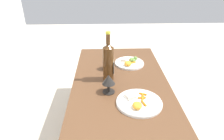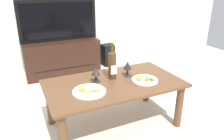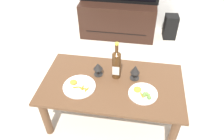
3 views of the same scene
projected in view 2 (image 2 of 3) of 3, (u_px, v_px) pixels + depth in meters
The scene contains 10 objects.
ground_plane at pixel (114, 124), 2.17m from camera, with size 6.40×6.40×0.00m, color beige.
dining_table at pixel (114, 90), 2.03m from camera, with size 1.24×0.69×0.46m.
tv_stand at pixel (62, 57), 3.33m from camera, with size 1.10×0.46×0.52m.
tv_screen at pixel (58, 20), 3.13m from camera, with size 1.12×0.05×0.59m.
floor_speaker at pixel (108, 55), 3.70m from camera, with size 0.18×0.18×0.36m, color black.
wine_bottle at pixel (112, 64), 2.03m from camera, with size 0.08×0.08×0.37m.
goblet_left at pixel (96, 72), 1.99m from camera, with size 0.09×0.09×0.13m.
goblet_right at pixel (128, 66), 2.12m from camera, with size 0.08×0.08×0.15m.
dinner_plate_left at pixel (89, 91), 1.82m from camera, with size 0.28×0.28×0.05m.
dinner_plate_right at pixel (145, 80), 2.03m from camera, with size 0.25×0.25×0.05m.
Camera 2 is at (-0.78, -1.65, 1.30)m, focal length 34.91 mm.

